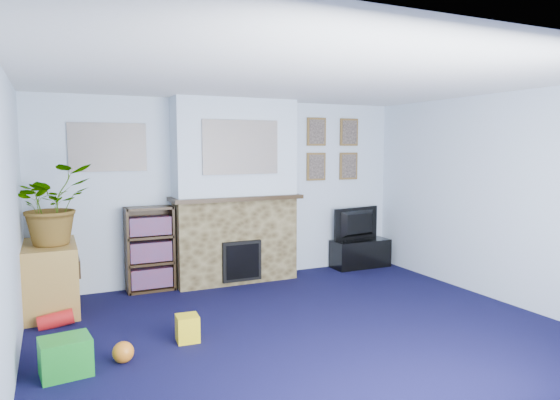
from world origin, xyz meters
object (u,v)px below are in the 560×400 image
television (360,224)px  sideboard (51,280)px  bookshelf (150,251)px  tv_stand (360,252)px

television → sideboard: size_ratio=0.86×
bookshelf → sideboard: bearing=-162.4°
bookshelf → sideboard: (-1.13, -0.36, -0.15)m
television → bookshelf: bookshelf is taller
bookshelf → sideboard: size_ratio=1.09×
tv_stand → sideboard: 4.20m
television → sideboard: bearing=-5.2°
tv_stand → bookshelf: bearing=178.6°
television → tv_stand: bearing=80.7°
tv_stand → television: television is taller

